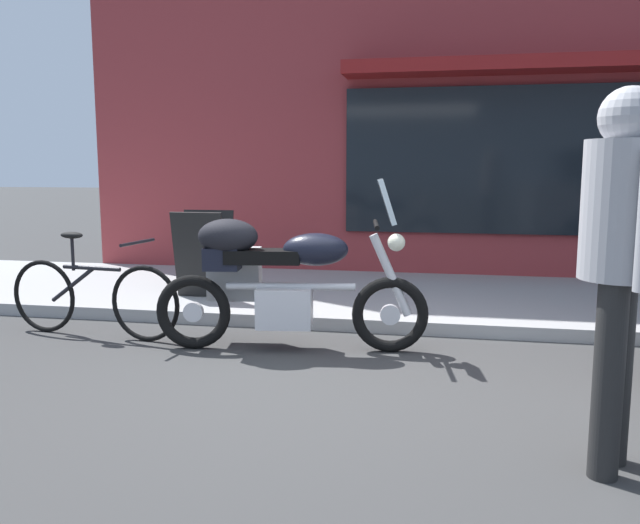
{
  "coord_description": "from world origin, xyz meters",
  "views": [
    {
      "loc": [
        0.8,
        -4.28,
        1.47
      ],
      "look_at": [
        -0.22,
        0.91,
        0.7
      ],
      "focal_mm": 36.58,
      "sensor_mm": 36.0,
      "label": 1
    }
  ],
  "objects_px": {
    "touring_motorcycle": "(275,277)",
    "pedestrian_walking": "(623,234)",
    "parked_bicycle": "(92,296)",
    "sandwich_board_sign": "(203,254)"
  },
  "relations": [
    {
      "from": "touring_motorcycle",
      "to": "pedestrian_walking",
      "type": "relative_size",
      "value": 1.2
    },
    {
      "from": "parked_bicycle",
      "to": "sandwich_board_sign",
      "type": "xyz_separation_m",
      "value": [
        0.51,
        1.33,
        0.21
      ]
    },
    {
      "from": "parked_bicycle",
      "to": "sandwich_board_sign",
      "type": "distance_m",
      "value": 1.44
    },
    {
      "from": "touring_motorcycle",
      "to": "parked_bicycle",
      "type": "height_order",
      "value": "touring_motorcycle"
    },
    {
      "from": "parked_bicycle",
      "to": "pedestrian_walking",
      "type": "bearing_deg",
      "value": -25.72
    },
    {
      "from": "pedestrian_walking",
      "to": "sandwich_board_sign",
      "type": "xyz_separation_m",
      "value": [
        -3.31,
        3.17,
        -0.59
      ]
    },
    {
      "from": "touring_motorcycle",
      "to": "parked_bicycle",
      "type": "xyz_separation_m",
      "value": [
        -1.67,
        0.07,
        -0.23
      ]
    },
    {
      "from": "touring_motorcycle",
      "to": "sandwich_board_sign",
      "type": "relative_size",
      "value": 2.45
    },
    {
      "from": "touring_motorcycle",
      "to": "sandwich_board_sign",
      "type": "distance_m",
      "value": 1.81
    },
    {
      "from": "touring_motorcycle",
      "to": "sandwich_board_sign",
      "type": "bearing_deg",
      "value": 129.48
    }
  ]
}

